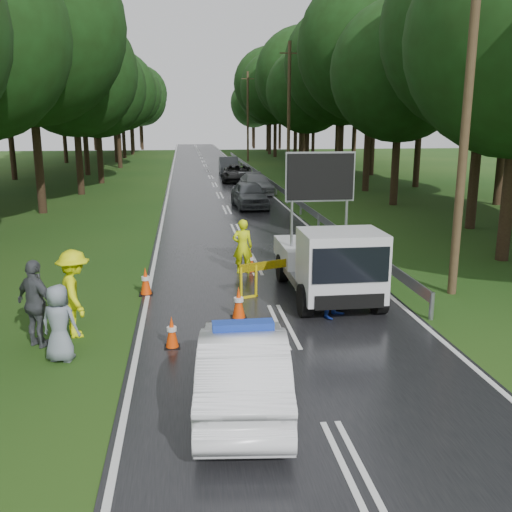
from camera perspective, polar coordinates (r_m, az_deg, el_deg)
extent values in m
plane|color=#163E11|center=(13.74, 2.72, -7.02)|extent=(160.00, 160.00, 0.00)
cube|color=black|center=(42.99, -4.17, 7.11)|extent=(7.00, 140.00, 0.02)
cylinder|color=gray|center=(14.69, 17.16, -4.80)|extent=(0.12, 0.12, 0.70)
cube|color=gray|center=(43.29, 0.76, 7.90)|extent=(0.05, 60.00, 0.30)
cylinder|color=#44331F|center=(16.44, 20.32, 13.36)|extent=(0.24, 0.24, 10.00)
cylinder|color=#44331F|center=(41.34, 3.30, 13.79)|extent=(0.24, 0.24, 10.00)
cube|color=#44331F|center=(41.57, 3.38, 19.59)|extent=(1.40, 0.08, 0.08)
cylinder|color=#44331F|center=(67.08, -0.83, 13.72)|extent=(0.24, 0.24, 10.00)
cube|color=#44331F|center=(67.22, -0.84, 17.30)|extent=(1.40, 0.08, 0.08)
imported|color=white|center=(9.91, -1.28, -11.14)|extent=(1.83, 4.29, 1.38)
cube|color=#1938A5|center=(9.61, -1.31, -7.04)|extent=(1.05, 0.38, 0.14)
cube|color=gray|center=(16.31, 6.70, -1.71)|extent=(2.04, 4.24, 0.25)
cube|color=silver|center=(17.16, 5.93, 0.47)|extent=(2.13, 2.43, 0.55)
cube|color=silver|center=(14.44, 8.52, -0.89)|extent=(2.02, 1.62, 1.71)
cube|color=black|center=(13.62, 9.49, -0.92)|extent=(1.86, 0.05, 0.86)
cube|color=black|center=(16.41, 6.45, 7.88)|extent=(1.91, 0.13, 1.31)
cylinder|color=black|center=(14.26, 4.91, -4.47)|extent=(0.29, 0.85, 0.85)
cylinder|color=black|center=(14.77, 12.20, -4.09)|extent=(0.29, 0.85, 0.85)
cylinder|color=black|center=(17.29, 2.64, -1.20)|extent=(0.29, 0.85, 0.85)
cylinder|color=black|center=(17.72, 8.75, -0.98)|extent=(0.29, 0.85, 0.85)
cube|color=#DDC30C|center=(15.52, -1.52, -2.77)|extent=(0.07, 0.07, 0.92)
cube|color=#DDC30C|center=(15.72, -0.01, -2.55)|extent=(0.07, 0.07, 0.92)
cube|color=#DDC30C|center=(16.39, 4.28, -1.91)|extent=(0.07, 0.07, 0.92)
cube|color=#DDC30C|center=(16.63, 5.63, -1.71)|extent=(0.07, 0.07, 0.92)
cube|color=#F2CC00|center=(15.94, 2.19, -0.79)|extent=(2.26, 0.89, 0.23)
imported|color=#E0F60D|center=(18.07, -1.35, 0.95)|extent=(0.65, 0.44, 1.76)
imported|color=#1835A0|center=(14.23, 8.26, -2.66)|extent=(1.08, 1.08, 1.76)
imported|color=#F2FF0D|center=(13.46, -17.68, -3.60)|extent=(1.12, 1.46, 2.00)
imported|color=#46494F|center=(13.13, -21.12, -4.47)|extent=(1.17, 1.08, 1.93)
imported|color=slate|center=(12.25, -19.07, -6.37)|extent=(0.90, 0.72, 1.61)
imported|color=#42454A|center=(31.79, -0.66, 6.17)|extent=(1.96, 4.37, 1.46)
imported|color=gray|center=(37.84, -0.04, 7.24)|extent=(2.13, 4.60, 1.30)
imported|color=black|center=(44.94, -1.90, 8.26)|extent=(2.74, 5.06, 1.35)
imported|color=#43454B|center=(50.87, -2.74, 8.99)|extent=(1.73, 4.72, 1.54)
cube|color=black|center=(12.62, -8.37, -9.00)|extent=(0.34, 0.34, 0.03)
cone|color=#F54107|center=(12.49, -8.42, -7.48)|extent=(0.28, 0.28, 0.70)
cube|color=black|center=(14.22, -1.74, -6.20)|extent=(0.39, 0.39, 0.03)
cone|color=#F54107|center=(14.09, -1.75, -4.64)|extent=(0.32, 0.32, 0.80)
cube|color=black|center=(18.42, -0.55, -1.57)|extent=(0.35, 0.35, 0.03)
cone|color=#F54107|center=(18.33, -0.55, -0.45)|extent=(0.29, 0.29, 0.73)
cube|color=black|center=(16.37, -10.92, -3.77)|extent=(0.38, 0.38, 0.03)
cone|color=#F54107|center=(16.26, -10.98, -2.43)|extent=(0.31, 0.31, 0.79)
cube|color=black|center=(15.79, 11.95, -4.47)|extent=(0.39, 0.39, 0.03)
cone|color=#F54107|center=(15.67, 12.03, -3.05)|extent=(0.32, 0.32, 0.80)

